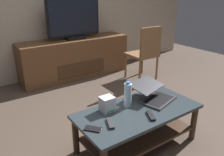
{
  "coord_description": "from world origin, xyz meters",
  "views": [
    {
      "loc": [
        -1.35,
        -1.54,
        1.47
      ],
      "look_at": [
        -0.03,
        0.36,
        0.56
      ],
      "focal_mm": 36.33,
      "sensor_mm": 36.0,
      "label": 1
    }
  ],
  "objects_px": {
    "media_cabinet": "(76,58)",
    "soundbar_remote": "(151,116)",
    "router_box": "(107,104)",
    "water_bottle_near": "(128,95)",
    "dining_chair": "(145,51)",
    "cell_phone": "(93,129)",
    "tv_remote": "(110,123)",
    "coffee_table": "(138,121)",
    "television": "(74,20)",
    "laptop": "(154,94)"
  },
  "relations": [
    {
      "from": "cell_phone",
      "to": "soundbar_remote",
      "type": "bearing_deg",
      "value": -52.41
    },
    {
      "from": "soundbar_remote",
      "to": "router_box",
      "type": "bearing_deg",
      "value": 157.16
    },
    {
      "from": "television",
      "to": "cell_phone",
      "type": "height_order",
      "value": "television"
    },
    {
      "from": "dining_chair",
      "to": "cell_phone",
      "type": "bearing_deg",
      "value": -143.37
    },
    {
      "from": "laptop",
      "to": "tv_remote",
      "type": "height_order",
      "value": "laptop"
    },
    {
      "from": "television",
      "to": "router_box",
      "type": "xyz_separation_m",
      "value": [
        -0.64,
        -1.95,
        -0.52
      ]
    },
    {
      "from": "cell_phone",
      "to": "dining_chair",
      "type": "bearing_deg",
      "value": -2.71
    },
    {
      "from": "water_bottle_near",
      "to": "television",
      "type": "bearing_deg",
      "value": 77.87
    },
    {
      "from": "media_cabinet",
      "to": "soundbar_remote",
      "type": "relative_size",
      "value": 11.98
    },
    {
      "from": "media_cabinet",
      "to": "dining_chair",
      "type": "height_order",
      "value": "dining_chair"
    },
    {
      "from": "dining_chair",
      "to": "tv_remote",
      "type": "relative_size",
      "value": 5.74
    },
    {
      "from": "coffee_table",
      "to": "soundbar_remote",
      "type": "height_order",
      "value": "soundbar_remote"
    },
    {
      "from": "coffee_table",
      "to": "dining_chair",
      "type": "xyz_separation_m",
      "value": [
        1.26,
        1.28,
        0.23
      ]
    },
    {
      "from": "coffee_table",
      "to": "media_cabinet",
      "type": "xyz_separation_m",
      "value": [
        0.39,
        2.13,
        0.06
      ]
    },
    {
      "from": "router_box",
      "to": "water_bottle_near",
      "type": "relative_size",
      "value": 0.56
    },
    {
      "from": "media_cabinet",
      "to": "water_bottle_near",
      "type": "height_order",
      "value": "media_cabinet"
    },
    {
      "from": "coffee_table",
      "to": "cell_phone",
      "type": "bearing_deg",
      "value": -176.1
    },
    {
      "from": "soundbar_remote",
      "to": "laptop",
      "type": "bearing_deg",
      "value": 68.94
    },
    {
      "from": "router_box",
      "to": "cell_phone",
      "type": "relative_size",
      "value": 1.01
    },
    {
      "from": "laptop",
      "to": "media_cabinet",
      "type": "bearing_deg",
      "value": 86.69
    },
    {
      "from": "media_cabinet",
      "to": "router_box",
      "type": "distance_m",
      "value": 2.08
    },
    {
      "from": "router_box",
      "to": "water_bottle_near",
      "type": "bearing_deg",
      "value": -8.66
    },
    {
      "from": "water_bottle_near",
      "to": "tv_remote",
      "type": "height_order",
      "value": "water_bottle_near"
    },
    {
      "from": "soundbar_remote",
      "to": "dining_chair",
      "type": "bearing_deg",
      "value": 75.9
    },
    {
      "from": "media_cabinet",
      "to": "soundbar_remote",
      "type": "distance_m",
      "value": 2.32
    },
    {
      "from": "router_box",
      "to": "laptop",
      "type": "bearing_deg",
      "value": -7.74
    },
    {
      "from": "cell_phone",
      "to": "soundbar_remote",
      "type": "distance_m",
      "value": 0.54
    },
    {
      "from": "soundbar_remote",
      "to": "coffee_table",
      "type": "bearing_deg",
      "value": 120.19
    },
    {
      "from": "television",
      "to": "laptop",
      "type": "xyz_separation_m",
      "value": [
        -0.12,
        -2.02,
        -0.53
      ]
    },
    {
      "from": "television",
      "to": "media_cabinet",
      "type": "bearing_deg",
      "value": 90.0
    },
    {
      "from": "tv_remote",
      "to": "soundbar_remote",
      "type": "relative_size",
      "value": 1.0
    },
    {
      "from": "coffee_table",
      "to": "router_box",
      "type": "xyz_separation_m",
      "value": [
        -0.25,
        0.15,
        0.2
      ]
    },
    {
      "from": "media_cabinet",
      "to": "tv_remote",
      "type": "xyz_separation_m",
      "value": [
        -0.75,
        -2.18,
        0.08
      ]
    },
    {
      "from": "television",
      "to": "cell_phone",
      "type": "bearing_deg",
      "value": -112.92
    },
    {
      "from": "dining_chair",
      "to": "water_bottle_near",
      "type": "bearing_deg",
      "value": -138.03
    },
    {
      "from": "dining_chair",
      "to": "router_box",
      "type": "distance_m",
      "value": 1.89
    },
    {
      "from": "laptop",
      "to": "tv_remote",
      "type": "bearing_deg",
      "value": -168.0
    },
    {
      "from": "coffee_table",
      "to": "tv_remote",
      "type": "relative_size",
      "value": 7.43
    },
    {
      "from": "cell_phone",
      "to": "media_cabinet",
      "type": "bearing_deg",
      "value": 27.94
    },
    {
      "from": "coffee_table",
      "to": "media_cabinet",
      "type": "relative_size",
      "value": 0.62
    },
    {
      "from": "water_bottle_near",
      "to": "soundbar_remote",
      "type": "distance_m",
      "value": 0.3
    },
    {
      "from": "television",
      "to": "cell_phone",
      "type": "relative_size",
      "value": 6.63
    },
    {
      "from": "router_box",
      "to": "cell_phone",
      "type": "bearing_deg",
      "value": -144.69
    },
    {
      "from": "tv_remote",
      "to": "laptop",
      "type": "bearing_deg",
      "value": 35.19
    },
    {
      "from": "coffee_table",
      "to": "soundbar_remote",
      "type": "bearing_deg",
      "value": -86.63
    },
    {
      "from": "media_cabinet",
      "to": "laptop",
      "type": "bearing_deg",
      "value": -93.31
    },
    {
      "from": "laptop",
      "to": "water_bottle_near",
      "type": "xyz_separation_m",
      "value": [
        -0.31,
        0.04,
        0.06
      ]
    },
    {
      "from": "cell_phone",
      "to": "laptop",
      "type": "bearing_deg",
      "value": -31.01
    },
    {
      "from": "tv_remote",
      "to": "router_box",
      "type": "bearing_deg",
      "value": 86.23
    },
    {
      "from": "router_box",
      "to": "water_bottle_near",
      "type": "height_order",
      "value": "water_bottle_near"
    }
  ]
}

